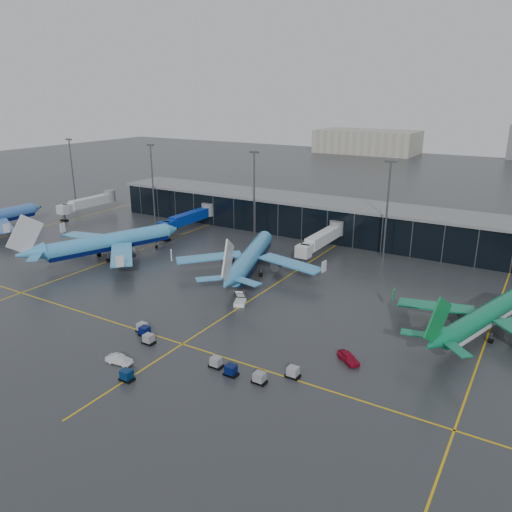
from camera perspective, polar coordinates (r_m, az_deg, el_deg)
The scene contains 12 objects.
ground at distance 105.06m, azimuth -7.47°, elevation -5.30°, with size 600.00×600.00×0.00m, color #282B2D.
terminal_pier at distance 154.00m, azimuth 6.93°, elevation 4.47°, with size 142.00×17.00×10.70m.
jet_bridges at distance 156.36m, azimuth -7.84°, elevation 4.31°, with size 94.00×27.50×7.20m.
flood_masts at distance 139.50m, azimuth 6.87°, elevation 6.57°, with size 203.00×0.50×25.50m.
taxi_lines at distance 107.75m, azimuth 0.24°, elevation -4.51°, with size 220.00×120.00×0.02m.
airliner_arkefly at distance 135.54m, azimuth -16.42°, elevation 2.63°, with size 39.82×45.36×13.94m, color #429FDA, non-canonical shape.
airliner_klm_near at distance 118.91m, azimuth -0.60°, elevation 1.08°, with size 37.84×43.10×13.24m, color #3E93CC, non-canonical shape.
airliner_aer_lingus at distance 97.46m, azimuth 24.75°, elevation -5.19°, with size 32.60×37.12×11.41m, color #0D734B, non-canonical shape.
baggage_carts at distance 83.47m, azimuth -7.29°, elevation -11.25°, with size 32.71×15.36×1.70m.
mobile_airstair at distance 103.04m, azimuth -1.84°, elevation -5.16°, with size 3.29×3.81×3.45m.
service_van_red at distance 83.61m, azimuth 10.52°, elevation -11.34°, with size 1.90×4.72×1.61m, color maroon.
service_van_white at distance 84.76m, azimuth -15.36°, elevation -11.34°, with size 1.57×4.49×1.48m, color silver.
Camera 1 is at (61.11, -74.66, 41.57)m, focal length 35.00 mm.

